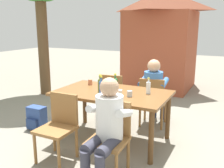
# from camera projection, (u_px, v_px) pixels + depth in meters

# --- Properties ---
(ground_plane) EXTENTS (24.00, 24.00, 0.00)m
(ground_plane) POSITION_uv_depth(u_px,v_px,m) (112.00, 139.00, 4.04)
(ground_plane) COLOR gray
(dining_table) EXTENTS (1.68, 1.01, 0.77)m
(dining_table) POSITION_uv_depth(u_px,v_px,m) (112.00, 97.00, 3.88)
(dining_table) COLOR brown
(dining_table) RESTS_ON ground_plane
(chair_near_right) EXTENTS (0.46, 0.46, 0.87)m
(chair_near_right) POSITION_uv_depth(u_px,v_px,m) (110.00, 134.00, 3.06)
(chair_near_right) COLOR olive
(chair_near_right) RESTS_ON ground_plane
(chair_far_right) EXTENTS (0.48, 0.48, 0.87)m
(chair_far_right) POSITION_uv_depth(u_px,v_px,m) (153.00, 99.00, 4.46)
(chair_far_right) COLOR olive
(chair_far_right) RESTS_ON ground_plane
(chair_far_left) EXTENTS (0.49, 0.49, 0.87)m
(chair_far_left) POSITION_uv_depth(u_px,v_px,m) (113.00, 94.00, 4.78)
(chair_far_left) COLOR olive
(chair_far_left) RESTS_ON ground_plane
(chair_near_left) EXTENTS (0.44, 0.44, 0.87)m
(chair_near_left) POSITION_uv_depth(u_px,v_px,m) (59.00, 123.00, 3.39)
(chair_near_left) COLOR olive
(chair_near_left) RESTS_ON ground_plane
(person_in_white_shirt) EXTENTS (0.47, 0.61, 1.18)m
(person_in_white_shirt) POSITION_uv_depth(u_px,v_px,m) (106.00, 124.00, 2.93)
(person_in_white_shirt) COLOR white
(person_in_white_shirt) RESTS_ON ground_plane
(person_in_plaid_shirt) EXTENTS (0.47, 0.61, 1.18)m
(person_in_plaid_shirt) POSITION_uv_depth(u_px,v_px,m) (154.00, 89.00, 4.52)
(person_in_plaid_shirt) COLOR #3D70B2
(person_in_plaid_shirt) RESTS_ON ground_plane
(bottle_olive) EXTENTS (0.06, 0.06, 0.29)m
(bottle_olive) POSITION_uv_depth(u_px,v_px,m) (100.00, 85.00, 3.73)
(bottle_olive) COLOR #566623
(bottle_olive) RESTS_ON dining_table
(bottle_green) EXTENTS (0.06, 0.06, 0.29)m
(bottle_green) POSITION_uv_depth(u_px,v_px,m) (115.00, 85.00, 3.77)
(bottle_green) COLOR #287A38
(bottle_green) RESTS_ON dining_table
(bottle_clear) EXTENTS (0.06, 0.06, 0.23)m
(bottle_clear) POSITION_uv_depth(u_px,v_px,m) (148.00, 87.00, 3.74)
(bottle_clear) COLOR white
(bottle_clear) RESTS_ON dining_table
(bottle_blue) EXTENTS (0.06, 0.06, 0.30)m
(bottle_blue) POSITION_uv_depth(u_px,v_px,m) (101.00, 88.00, 3.56)
(bottle_blue) COLOR #2D56A3
(bottle_blue) RESTS_ON dining_table
(cup_steel) EXTENTS (0.08, 0.08, 0.08)m
(cup_steel) POSITION_uv_depth(u_px,v_px,m) (130.00, 94.00, 3.60)
(cup_steel) COLOR #B2B7BC
(cup_steel) RESTS_ON dining_table
(cup_terracotta) EXTENTS (0.07, 0.07, 0.09)m
(cup_terracotta) POSITION_uv_depth(u_px,v_px,m) (90.00, 82.00, 4.30)
(cup_terracotta) COLOR #BC6B47
(cup_terracotta) RESTS_ON dining_table
(cup_glass) EXTENTS (0.08, 0.08, 0.10)m
(cup_glass) POSITION_uv_depth(u_px,v_px,m) (112.00, 82.00, 4.26)
(cup_glass) COLOR silver
(cup_glass) RESTS_ON dining_table
(cup_white) EXTENTS (0.08, 0.08, 0.08)m
(cup_white) POSITION_uv_depth(u_px,v_px,m) (119.00, 93.00, 3.65)
(cup_white) COLOR white
(cup_white) RESTS_ON dining_table
(backpack_by_near_side) EXTENTS (0.30, 0.25, 0.39)m
(backpack_by_near_side) POSITION_uv_depth(u_px,v_px,m) (37.00, 118.00, 4.40)
(backpack_by_near_side) COLOR #2D4784
(backpack_by_near_side) RESTS_ON ground_plane
(brick_kiosk) EXTENTS (1.95, 1.91, 2.64)m
(brick_kiosk) POSITION_uv_depth(u_px,v_px,m) (161.00, 38.00, 7.05)
(brick_kiosk) COLOR #9E472D
(brick_kiosk) RESTS_ON ground_plane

